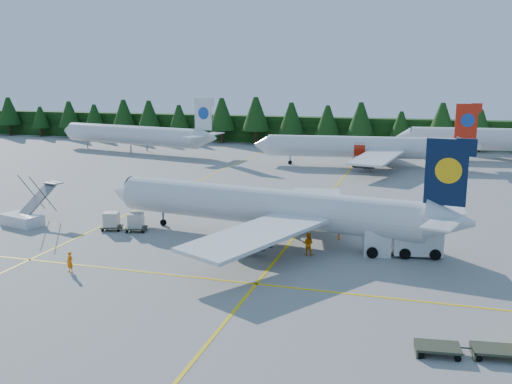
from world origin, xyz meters
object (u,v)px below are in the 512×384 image
(airliner_navy, at_px, (258,206))
(airliner_red, at_px, (356,147))
(service_truck, at_px, (403,237))
(airstairs, at_px, (25,217))

(airliner_navy, distance_m, airliner_red, 46.70)
(service_truck, bearing_deg, airstairs, 170.24)
(airliner_navy, height_order, airliner_red, airliner_red)
(service_truck, bearing_deg, airliner_navy, 162.75)
(airliner_navy, relative_size, service_truck, 5.09)
(airstairs, xyz_separation_m, service_truck, (38.20, 0.69, 0.72))
(airstairs, distance_m, service_truck, 38.21)
(airliner_navy, bearing_deg, airliner_red, 93.66)
(airliner_navy, height_order, service_truck, airliner_navy)
(airstairs, relative_size, service_truck, 0.95)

